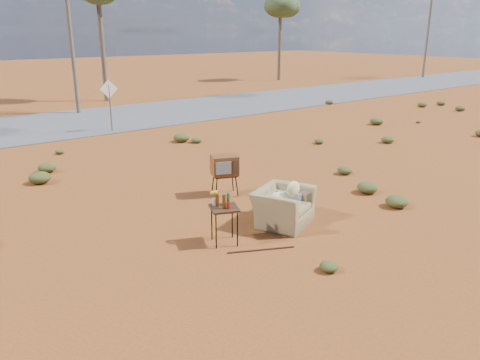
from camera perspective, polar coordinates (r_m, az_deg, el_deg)
ground at (r=10.16m, az=3.94°, el=-6.18°), size 140.00×140.00×0.00m
highway at (r=23.13m, az=-21.67°, el=6.29°), size 140.00×7.00×0.04m
armchair at (r=10.44m, az=5.39°, el=-2.53°), size 1.62×1.43×1.09m
tv_unit at (r=12.07m, az=-1.90°, el=1.74°), size 0.80×0.73×1.06m
side_table at (r=9.30m, az=-2.21°, el=-3.13°), size 0.71×0.71×1.08m
rusty_bar at (r=9.27m, az=2.58°, el=-8.48°), size 1.23×0.62×0.04m
road_sign at (r=20.58m, az=-15.63°, el=9.80°), size 0.78×0.06×2.19m
eucalyptus_right at (r=41.89m, az=4.95°, el=20.16°), size 3.20×3.20×7.10m
utility_pole_center at (r=25.75m, az=-20.02°, el=16.80°), size 1.40×0.20×8.00m
utility_pole_east at (r=47.05m, az=21.96°, el=16.55°), size 1.40×0.20×8.00m
scrub_patch at (r=13.15m, az=-11.66°, el=-0.23°), size 17.49×8.07×0.33m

